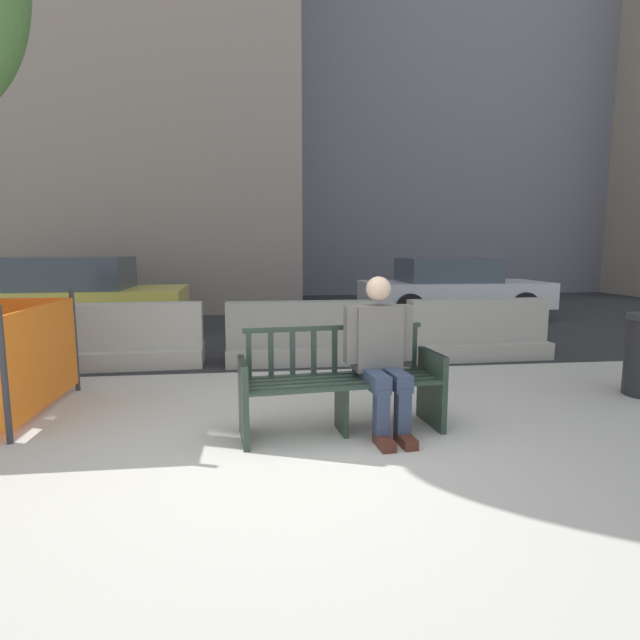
% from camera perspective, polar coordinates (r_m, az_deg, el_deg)
% --- Properties ---
extents(ground_plane, '(200.00, 200.00, 0.00)m').
position_cam_1_polar(ground_plane, '(3.85, -2.68, -15.53)').
color(ground_plane, '#B7B2A8').
extents(street_asphalt, '(120.00, 12.00, 0.01)m').
position_cam_1_polar(street_asphalt, '(12.31, -5.72, 0.90)').
color(street_asphalt, '#28282B').
rests_on(street_asphalt, ground).
extents(street_bench, '(1.73, 0.69, 0.88)m').
position_cam_1_polar(street_bench, '(4.25, 2.39, -7.52)').
color(street_bench, '#28382D').
rests_on(street_bench, ground).
extents(seated_person, '(0.59, 0.75, 1.31)m').
position_cam_1_polar(seated_person, '(4.23, 6.94, -3.57)').
color(seated_person, '#66605B').
rests_on(seated_person, ground).
extents(jersey_barrier_centre, '(2.00, 0.69, 0.84)m').
position_cam_1_polar(jersey_barrier_centre, '(6.80, -2.21, -2.07)').
color(jersey_barrier_centre, gray).
rests_on(jersey_barrier_centre, ground).
extents(jersey_barrier_left, '(2.03, 0.77, 0.84)m').
position_cam_1_polar(jersey_barrier_left, '(7.05, -21.37, -2.27)').
color(jersey_barrier_left, '#ADA89E').
rests_on(jersey_barrier_left, ground).
extents(jersey_barrier_right, '(2.02, 0.74, 0.84)m').
position_cam_1_polar(jersey_barrier_right, '(7.44, 17.47, -1.56)').
color(jersey_barrier_right, '#9E998E').
rests_on(jersey_barrier_right, ground).
extents(car_taxi_near, '(4.69, 2.04, 1.40)m').
position_cam_1_polar(car_taxi_near, '(10.31, -27.85, 2.47)').
color(car_taxi_near, '#DBC64C').
rests_on(car_taxi_near, ground).
extents(car_sedan_mid, '(4.06, 1.84, 1.34)m').
position_cam_1_polar(car_sedan_mid, '(11.60, 14.77, 3.54)').
color(car_sedan_mid, silver).
rests_on(car_sedan_mid, ground).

